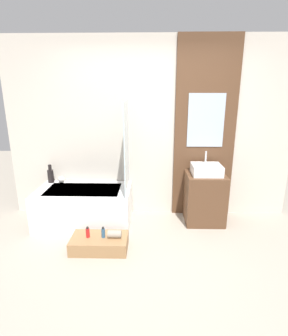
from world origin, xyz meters
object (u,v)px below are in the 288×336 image
(vase_round_light, at_px, (61,179))
(bottle_soap_secondary, at_px, (103,233))
(vase_tall_dark, at_px, (51,175))
(bottle_soap_primary, at_px, (88,233))
(bathtub, at_px, (85,206))
(sink, at_px, (206,170))
(wooden_step_bench, at_px, (100,243))

(vase_round_light, height_order, bottle_soap_secondary, vase_round_light)
(vase_tall_dark, distance_m, bottle_soap_primary, 1.28)
(bathtub, xyz_separation_m, sink, (1.73, 0.11, 0.53))
(vase_tall_dark, relative_size, vase_round_light, 2.86)
(vase_tall_dark, bearing_deg, bathtub, -27.01)
(bathtub, height_order, sink, sink)
(wooden_step_bench, relative_size, sink, 1.66)
(vase_tall_dark, relative_size, bottle_soap_secondary, 2.05)
(sink, bearing_deg, bathtub, -176.34)
(wooden_step_bench, relative_size, bottle_soap_primary, 5.03)
(bottle_soap_secondary, bearing_deg, vase_tall_dark, 134.97)
(bathtub, bearing_deg, vase_round_light, 144.93)
(sink, xyz_separation_m, bottle_soap_secondary, (-1.35, -0.77, -0.57))
(bottle_soap_primary, xyz_separation_m, bottle_soap_secondary, (0.19, 0.00, -0.00))
(bottle_soap_primary, bearing_deg, bottle_soap_secondary, 0.00)
(wooden_step_bench, xyz_separation_m, bottle_soap_secondary, (0.05, 0.00, 0.14))
(bathtub, relative_size, sink, 3.22)
(wooden_step_bench, bearing_deg, vase_round_light, 127.95)
(vase_round_light, xyz_separation_m, bottle_soap_secondary, (0.78, -0.94, -0.35))
(bottle_soap_secondary, bearing_deg, vase_round_light, 129.83)
(sink, relative_size, bottle_soap_primary, 3.02)
(vase_round_light, bearing_deg, bathtub, -35.07)
(vase_round_light, relative_size, bottle_soap_primary, 0.72)
(wooden_step_bench, distance_m, vase_round_light, 1.29)
(sink, bearing_deg, vase_round_light, 175.42)
(bathtub, height_order, wooden_step_bench, bathtub)
(wooden_step_bench, distance_m, bottle_soap_secondary, 0.15)
(wooden_step_bench, distance_m, vase_tall_dark, 1.41)
(vase_tall_dark, distance_m, vase_round_light, 0.17)
(bottle_soap_primary, height_order, bottle_soap_secondary, same)
(sink, bearing_deg, bottle_soap_primary, -153.41)
(sink, height_order, bottle_soap_primary, sink)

